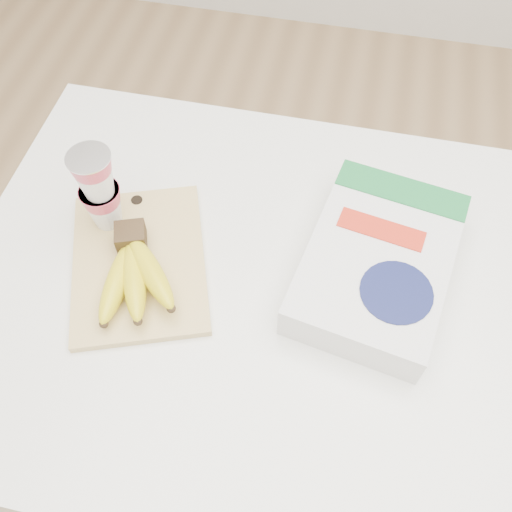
{
  "coord_description": "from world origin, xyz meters",
  "views": [
    {
      "loc": [
        -0.01,
        -0.45,
        1.67
      ],
      "look_at": [
        -0.11,
        0.03,
        0.92
      ],
      "focal_mm": 40.0,
      "sensor_mm": 36.0,
      "label": 1
    }
  ],
  "objects_px": {
    "cereal_box": "(377,263)",
    "table": "(301,394)",
    "cutting_board": "(139,262)",
    "yogurt_stack": "(98,188)",
    "bananas": "(134,273)"
  },
  "relations": [
    {
      "from": "cutting_board",
      "to": "cereal_box",
      "type": "distance_m",
      "value": 0.38
    },
    {
      "from": "cutting_board",
      "to": "yogurt_stack",
      "type": "xyz_separation_m",
      "value": [
        -0.07,
        0.06,
        0.09
      ]
    },
    {
      "from": "cutting_board",
      "to": "bananas",
      "type": "relative_size",
      "value": 1.51
    },
    {
      "from": "table",
      "to": "cutting_board",
      "type": "relative_size",
      "value": 4.07
    },
    {
      "from": "cutting_board",
      "to": "yogurt_stack",
      "type": "height_order",
      "value": "yogurt_stack"
    },
    {
      "from": "table",
      "to": "yogurt_stack",
      "type": "height_order",
      "value": "yogurt_stack"
    },
    {
      "from": "table",
      "to": "yogurt_stack",
      "type": "xyz_separation_m",
      "value": [
        -0.37,
        0.06,
        0.54
      ]
    },
    {
      "from": "bananas",
      "to": "cutting_board",
      "type": "bearing_deg",
      "value": 104.3
    },
    {
      "from": "table",
      "to": "cereal_box",
      "type": "relative_size",
      "value": 3.36
    },
    {
      "from": "bananas",
      "to": "yogurt_stack",
      "type": "distance_m",
      "value": 0.15
    },
    {
      "from": "cutting_board",
      "to": "cereal_box",
      "type": "bearing_deg",
      "value": -10.57
    },
    {
      "from": "table",
      "to": "yogurt_stack",
      "type": "relative_size",
      "value": 7.39
    },
    {
      "from": "cereal_box",
      "to": "table",
      "type": "bearing_deg",
      "value": -132.13
    },
    {
      "from": "bananas",
      "to": "table",
      "type": "bearing_deg",
      "value": 7.78
    },
    {
      "from": "yogurt_stack",
      "to": "cereal_box",
      "type": "height_order",
      "value": "yogurt_stack"
    }
  ]
}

